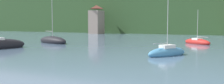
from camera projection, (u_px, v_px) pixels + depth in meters
name	position (u px, v px, depth m)	size (l,w,h in m)	color
shore_building_west	(96.00, 20.00, 81.84)	(3.96, 4.98, 9.85)	gray
sailboat_mid_2	(167.00, 53.00, 25.48)	(3.96, 5.41, 7.03)	teal
sailboat_far_3	(53.00, 41.00, 42.07)	(7.95, 4.48, 11.60)	black
sailboat_far_10	(197.00, 42.00, 40.40)	(5.36, 4.72, 6.12)	red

